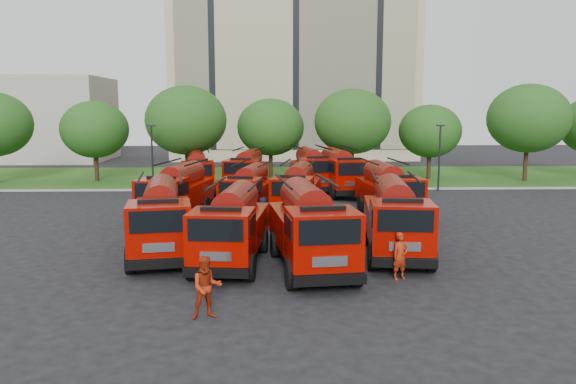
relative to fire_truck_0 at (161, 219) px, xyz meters
name	(u,v)px	position (x,y,z in m)	size (l,w,h in m)	color
ground	(293,246)	(5.81, 1.48, -1.63)	(140.00, 140.00, 0.00)	black
lawn	(282,177)	(5.81, 27.48, -1.57)	(70.00, 16.00, 0.12)	#215015
curb	(284,189)	(5.81, 19.38, -1.56)	(70.00, 0.30, 0.14)	gray
apartment_building	(293,59)	(7.81, 49.42, 10.87)	(30.00, 14.18, 25.00)	tan
side_building	(31,119)	(-24.19, 45.48, 3.37)	(18.00, 12.00, 10.00)	#A39D90
tree_1	(95,130)	(-10.19, 24.48, 2.92)	(5.71, 5.71, 6.98)	#382314
tree_2	(186,120)	(-2.19, 22.98, 3.73)	(6.72, 6.72, 8.22)	#382314
tree_3	(271,127)	(4.81, 25.48, 3.06)	(5.88, 5.88, 7.19)	#382314
tree_4	(353,122)	(11.81, 23.98, 3.59)	(6.55, 6.55, 8.01)	#382314
tree_5	(430,131)	(18.81, 24.98, 2.72)	(5.46, 5.46, 6.68)	#382314
tree_6	(528,118)	(26.81, 23.48, 3.86)	(6.89, 6.89, 8.42)	#382314
lamp_post_0	(152,154)	(-4.19, 18.68, 1.27)	(0.60, 0.25, 5.11)	black
lamp_post_1	(440,154)	(17.81, 18.68, 1.27)	(0.60, 0.25, 5.11)	black
fire_truck_0	(161,219)	(0.00, 0.00, 0.00)	(3.53, 7.40, 3.23)	black
fire_truck_1	(232,226)	(3.16, -1.27, -0.06)	(3.09, 7.04, 3.11)	black
fire_truck_2	(310,227)	(6.33, -2.13, 0.04)	(3.36, 7.54, 3.32)	black
fire_truck_3	(396,218)	(10.22, -0.15, 0.00)	(3.27, 7.35, 3.24)	black
fire_truck_4	(177,192)	(-0.59, 7.88, -0.03)	(3.65, 7.29, 3.17)	black
fire_truck_5	(248,190)	(3.44, 9.32, -0.15)	(3.33, 6.72, 2.93)	black
fire_truck_6	(297,190)	(6.35, 9.00, -0.10)	(3.42, 6.96, 3.03)	black
fire_truck_7	(388,191)	(11.61, 8.12, -0.04)	(2.95, 7.09, 3.15)	black
fire_truck_8	(197,173)	(-0.73, 18.11, -0.08)	(3.23, 7.01, 3.07)	black
fire_truck_9	(247,171)	(2.95, 19.12, -0.07)	(3.39, 7.10, 3.10)	black
fire_truck_10	(312,170)	(7.97, 19.04, 0.01)	(3.26, 7.39, 3.26)	black
fire_truck_11	(340,172)	(9.96, 17.27, 0.04)	(3.46, 7.55, 3.32)	black
firefighter_0	(400,279)	(9.62, -3.75, -1.63)	(0.66, 0.48, 1.80)	#9B230B
firefighter_1	(207,318)	(2.79, -7.48, -1.63)	(0.95, 0.52, 1.95)	#9B230B
firefighter_2	(389,266)	(9.60, -1.94, -1.63)	(1.05, 0.60, 1.79)	#9B230B
firefighter_3	(413,250)	(11.24, 0.57, -1.63)	(1.08, 0.55, 1.66)	black
firefighter_4	(263,227)	(4.35, 5.81, -1.63)	(0.79, 0.52, 1.62)	black
firefighter_5	(411,233)	(12.00, 4.05, -1.63)	(1.81, 0.78, 1.95)	#9B230B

